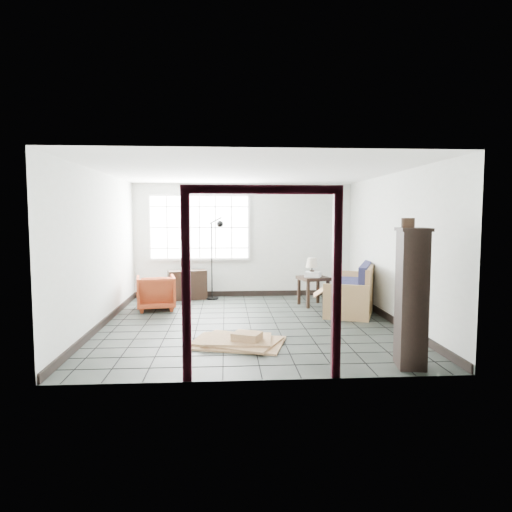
{
  "coord_description": "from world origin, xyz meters",
  "views": [
    {
      "loc": [
        -0.41,
        -7.76,
        1.86
      ],
      "look_at": [
        0.13,
        0.3,
        1.15
      ],
      "focal_mm": 32.0,
      "sensor_mm": 36.0,
      "label": 1
    }
  ],
  "objects": [
    {
      "name": "doorway_trim",
      "position": [
        0.0,
        -2.7,
        1.38
      ],
      "size": [
        1.8,
        0.08,
        2.2
      ],
      "color": "black",
      "rests_on": "ground"
    },
    {
      "name": "ground",
      "position": [
        0.0,
        0.0,
        0.0
      ],
      "size": [
        5.5,
        5.5,
        0.0
      ],
      "primitive_type": "plane",
      "color": "black",
      "rests_on": "ground"
    },
    {
      "name": "window_panel",
      "position": [
        -1.0,
        2.7,
        1.6
      ],
      "size": [
        2.32,
        0.08,
        1.52
      ],
      "color": "silver",
      "rests_on": "ground"
    },
    {
      "name": "table_lamp",
      "position": [
        1.37,
        1.47,
        0.88
      ],
      "size": [
        0.27,
        0.27,
        0.39
      ],
      "rotation": [
        0.0,
        0.0,
        -0.06
      ],
      "color": "black",
      "rests_on": "side_table"
    },
    {
      "name": "cardboard_pile",
      "position": [
        -0.23,
        -1.27,
        0.05
      ],
      "size": [
        1.52,
        1.28,
        0.19
      ],
      "rotation": [
        0.0,
        0.0,
        -0.32
      ],
      "color": "brown",
      "rests_on": "ground"
    },
    {
      "name": "projector",
      "position": [
        1.38,
        1.44,
        0.66
      ],
      "size": [
        0.37,
        0.34,
        0.11
      ],
      "rotation": [
        0.0,
        0.0,
        -0.4
      ],
      "color": "silver",
      "rests_on": "side_table"
    },
    {
      "name": "floor_lamp",
      "position": [
        -0.63,
        2.3,
        0.98
      ],
      "size": [
        0.48,
        0.5,
        1.84
      ],
      "rotation": [
        0.0,
        0.0,
        -0.43
      ],
      "color": "black",
      "rests_on": "ground"
    },
    {
      "name": "armchair",
      "position": [
        -1.8,
        1.32,
        0.38
      ],
      "size": [
        0.84,
        0.81,
        0.75
      ],
      "primitive_type": "imported",
      "rotation": [
        0.0,
        0.0,
        3.32
      ],
      "color": "maroon",
      "rests_on": "ground"
    },
    {
      "name": "tall_shelf",
      "position": [
        1.86,
        -2.4,
        0.87
      ],
      "size": [
        0.43,
        0.52,
        1.72
      ],
      "rotation": [
        0.0,
        0.0,
        -0.16
      ],
      "color": "black",
      "rests_on": "ground"
    },
    {
      "name": "room_shell",
      "position": [
        0.0,
        0.03,
        1.68
      ],
      "size": [
        5.02,
        5.52,
        2.61
      ],
      "color": "silver",
      "rests_on": "ground"
    },
    {
      "name": "side_table",
      "position": [
        1.4,
        1.5,
        0.5
      ],
      "size": [
        0.68,
        0.68,
        0.61
      ],
      "rotation": [
        0.0,
        0.0,
        0.27
      ],
      "color": "black",
      "rests_on": "ground"
    },
    {
      "name": "console_shelf",
      "position": [
        -1.27,
        2.4,
        0.33
      ],
      "size": [
        0.89,
        0.53,
        0.65
      ],
      "rotation": [
        0.0,
        0.0,
        0.26
      ],
      "color": "black",
      "rests_on": "ground"
    },
    {
      "name": "open_box",
      "position": [
        1.68,
        0.54,
        0.19
      ],
      "size": [
        0.97,
        0.59,
        0.51
      ],
      "rotation": [
        0.0,
        0.0,
        -0.18
      ],
      "color": "brown",
      "rests_on": "ground"
    },
    {
      "name": "pot",
      "position": [
        1.78,
        -2.41,
        1.78
      ],
      "size": [
        0.21,
        0.21,
        0.12
      ],
      "rotation": [
        0.0,
        0.0,
        -0.4
      ],
      "color": "black",
      "rests_on": "tall_shelf"
    },
    {
      "name": "futon_sofa",
      "position": [
        2.16,
        1.04,
        0.34
      ],
      "size": [
        1.55,
        2.29,
        0.95
      ],
      "rotation": [
        0.0,
        0.0,
        -0.38
      ],
      "color": "#A27B49",
      "rests_on": "ground"
    }
  ]
}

